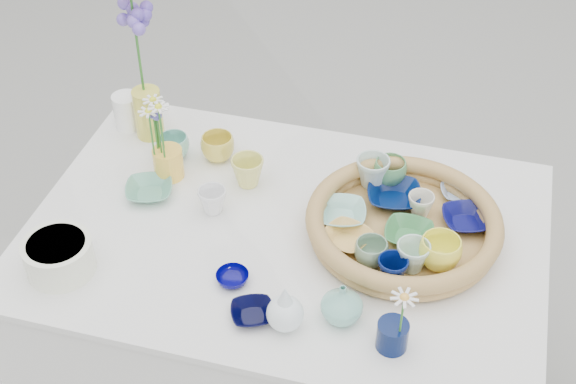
# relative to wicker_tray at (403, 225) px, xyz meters

# --- Properties ---
(wicker_tray) EXTENTS (0.47, 0.47, 0.08)m
(wicker_tray) POSITION_rel_wicker_tray_xyz_m (0.00, 0.00, 0.00)
(wicker_tray) COLOR olive
(wicker_tray) RESTS_ON display_table
(tray_ceramic_0) EXTENTS (0.16, 0.16, 0.03)m
(tray_ceramic_0) POSITION_rel_wicker_tray_xyz_m (-0.04, 0.11, -0.00)
(tray_ceramic_0) COLOR #051748
(tray_ceramic_0) RESTS_ON wicker_tray
(tray_ceramic_1) EXTENTS (0.15, 0.15, 0.03)m
(tray_ceramic_1) POSITION_rel_wicker_tray_xyz_m (0.15, 0.07, -0.01)
(tray_ceramic_1) COLOR #0B0C4F
(tray_ceramic_1) RESTS_ON wicker_tray
(tray_ceramic_2) EXTENTS (0.11, 0.11, 0.08)m
(tray_ceramic_2) POSITION_rel_wicker_tray_xyz_m (0.10, -0.09, 0.02)
(tray_ceramic_2) COLOR #FDF546
(tray_ceramic_2) RESTS_ON wicker_tray
(tray_ceramic_3) EXTENTS (0.12, 0.12, 0.03)m
(tray_ceramic_3) POSITION_rel_wicker_tray_xyz_m (0.02, -0.02, -0.01)
(tray_ceramic_3) COLOR #377D44
(tray_ceramic_3) RESTS_ON wicker_tray
(tray_ceramic_4) EXTENTS (0.08, 0.08, 0.06)m
(tray_ceramic_4) POSITION_rel_wicker_tray_xyz_m (-0.06, -0.12, 0.01)
(tray_ceramic_4) COLOR gray
(tray_ceramic_4) RESTS_ON wicker_tray
(tray_ceramic_5) EXTENTS (0.15, 0.15, 0.03)m
(tray_ceramic_5) POSITION_rel_wicker_tray_xyz_m (-0.15, 0.01, -0.01)
(tray_ceramic_5) COLOR #8CC8BB
(tray_ceramic_5) RESTS_ON wicker_tray
(tray_ceramic_6) EXTENTS (0.11, 0.11, 0.08)m
(tray_ceramic_6) POSITION_rel_wicker_tray_xyz_m (-0.11, 0.16, 0.02)
(tray_ceramic_6) COLOR silver
(tray_ceramic_6) RESTS_ON wicker_tray
(tray_ceramic_7) EXTENTS (0.08, 0.08, 0.06)m
(tray_ceramic_7) POSITION_rel_wicker_tray_xyz_m (0.03, 0.07, 0.01)
(tray_ceramic_7) COLOR silver
(tray_ceramic_7) RESTS_ON wicker_tray
(tray_ceramic_8) EXTENTS (0.11, 0.11, 0.02)m
(tray_ceramic_8) POSITION_rel_wicker_tray_xyz_m (0.11, 0.17, -0.01)
(tray_ceramic_8) COLOR #8FA8D2
(tray_ceramic_8) RESTS_ON wicker_tray
(tray_ceramic_9) EXTENTS (0.07, 0.07, 0.07)m
(tray_ceramic_9) POSITION_rel_wicker_tray_xyz_m (0.00, -0.17, 0.01)
(tray_ceramic_9) COLOR #04124C
(tray_ceramic_9) RESTS_ON wicker_tray
(tray_ceramic_10) EXTENTS (0.14, 0.14, 0.03)m
(tray_ceramic_10) POSITION_rel_wicker_tray_xyz_m (-0.12, -0.07, -0.01)
(tray_ceramic_10) COLOR #E0AF59
(tray_ceramic_10) RESTS_ON wicker_tray
(tray_ceramic_11) EXTENTS (0.08, 0.08, 0.07)m
(tray_ceramic_11) POSITION_rel_wicker_tray_xyz_m (0.04, -0.12, 0.02)
(tray_ceramic_11) COLOR silver
(tray_ceramic_11) RESTS_ON wicker_tray
(tray_ceramic_12) EXTENTS (0.10, 0.10, 0.07)m
(tray_ceramic_12) POSITION_rel_wicker_tray_xyz_m (-0.06, 0.18, 0.01)
(tray_ceramic_12) COLOR #4E9159
(tray_ceramic_12) RESTS_ON wicker_tray
(loose_ceramic_0) EXTENTS (0.11, 0.11, 0.07)m
(loose_ceramic_0) POSITION_rel_wicker_tray_xyz_m (-0.53, 0.18, -0.00)
(loose_ceramic_0) COLOR gold
(loose_ceramic_0) RESTS_ON display_table
(loose_ceramic_1) EXTENTS (0.11, 0.11, 0.08)m
(loose_ceramic_1) POSITION_rel_wicker_tray_xyz_m (-0.42, 0.09, 0.00)
(loose_ceramic_1) COLOR #D8D568
(loose_ceramic_1) RESTS_ON display_table
(loose_ceramic_2) EXTENTS (0.15, 0.15, 0.03)m
(loose_ceramic_2) POSITION_rel_wicker_tray_xyz_m (-0.65, -0.02, -0.02)
(loose_ceramic_2) COLOR #5DA184
(loose_ceramic_2) RESTS_ON display_table
(loose_ceramic_3) EXTENTS (0.08, 0.08, 0.07)m
(loose_ceramic_3) POSITION_rel_wicker_tray_xyz_m (-0.48, -0.03, -0.00)
(loose_ceramic_3) COLOR white
(loose_ceramic_3) RESTS_ON display_table
(loose_ceramic_4) EXTENTS (0.10, 0.10, 0.02)m
(loose_ceramic_4) POSITION_rel_wicker_tray_xyz_m (-0.35, -0.25, -0.03)
(loose_ceramic_4) COLOR #020056
(loose_ceramic_4) RESTS_ON display_table
(loose_ceramic_5) EXTENTS (0.11, 0.11, 0.07)m
(loose_ceramic_5) POSITION_rel_wicker_tray_xyz_m (-0.65, 0.15, -0.01)
(loose_ceramic_5) COLOR #76BCAC
(loose_ceramic_5) RESTS_ON display_table
(loose_ceramic_6) EXTENTS (0.13, 0.13, 0.02)m
(loose_ceramic_6) POSITION_rel_wicker_tray_xyz_m (-0.28, -0.34, -0.03)
(loose_ceramic_6) COLOR black
(loose_ceramic_6) RESTS_ON display_table
(fluted_bowl) EXTENTS (0.20, 0.20, 0.08)m
(fluted_bowl) POSITION_rel_wicker_tray_xyz_m (-0.75, -0.32, 0.00)
(fluted_bowl) COLOR white
(fluted_bowl) RESTS_ON display_table
(bud_vase_paleblue) EXTENTS (0.09, 0.09, 0.12)m
(bud_vase_paleblue) POSITION_rel_wicker_tray_xyz_m (-0.20, -0.35, 0.02)
(bud_vase_paleblue) COLOR white
(bud_vase_paleblue) RESTS_ON display_table
(bud_vase_seafoam) EXTENTS (0.10, 0.10, 0.10)m
(bud_vase_seafoam) POSITION_rel_wicker_tray_xyz_m (-0.09, -0.29, 0.01)
(bud_vase_seafoam) COLOR #74B9A6
(bud_vase_seafoam) RESTS_ON display_table
(bud_vase_cobalt) EXTENTS (0.08, 0.08, 0.07)m
(bud_vase_cobalt) POSITION_rel_wicker_tray_xyz_m (0.03, -0.34, -0.00)
(bud_vase_cobalt) COLOR #05113C
(bud_vase_cobalt) RESTS_ON display_table
(single_daisy) EXTENTS (0.08, 0.08, 0.12)m
(single_daisy) POSITION_rel_wicker_tray_xyz_m (0.05, -0.35, 0.08)
(single_daisy) COLOR white
(single_daisy) RESTS_ON bud_vase_cobalt
(tall_vase_yellow) EXTENTS (0.10, 0.10, 0.15)m
(tall_vase_yellow) POSITION_rel_wicker_tray_xyz_m (-0.75, 0.23, 0.03)
(tall_vase_yellow) COLOR #DBD347
(tall_vase_yellow) RESTS_ON display_table
(gerbera) EXTENTS (0.15, 0.15, 0.34)m
(gerbera) POSITION_rel_wicker_tray_xyz_m (-0.76, 0.24, 0.27)
(gerbera) COLOR #F95932
(gerbera) RESTS_ON tall_vase_yellow
(hydrangea) EXTENTS (0.11, 0.11, 0.30)m
(hydrangea) POSITION_rel_wicker_tray_xyz_m (-0.76, 0.24, 0.22)
(hydrangea) COLOR #7056C3
(hydrangea) RESTS_ON tall_vase_yellow
(white_pitcher) EXTENTS (0.12, 0.09, 0.10)m
(white_pitcher) POSITION_rel_wicker_tray_xyz_m (-0.83, 0.25, 0.01)
(white_pitcher) COLOR white
(white_pitcher) RESTS_ON display_table
(daisy_cup) EXTENTS (0.10, 0.10, 0.08)m
(daisy_cup) POSITION_rel_wicker_tray_xyz_m (-0.63, 0.07, 0.00)
(daisy_cup) COLOR yellow
(daisy_cup) RESTS_ON display_table
(daisy_posy) EXTENTS (0.09, 0.09, 0.16)m
(daisy_posy) POSITION_rel_wicker_tray_xyz_m (-0.64, 0.06, 0.13)
(daisy_posy) COLOR white
(daisy_posy) RESTS_ON daisy_cup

